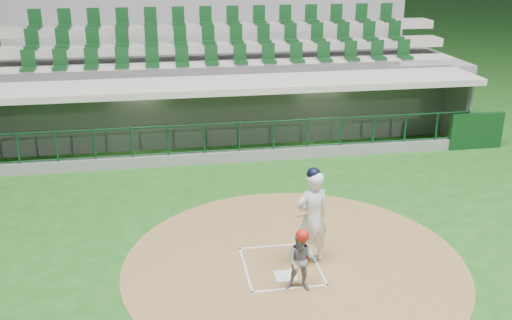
{
  "coord_description": "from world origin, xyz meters",
  "views": [
    {
      "loc": [
        -2.23,
        -10.39,
        6.26
      ],
      "look_at": [
        -0.05,
        2.6,
        1.3
      ],
      "focal_mm": 40.0,
      "sensor_mm": 36.0,
      "label": 1
    }
  ],
  "objects": [
    {
      "name": "catcher",
      "position": [
        0.2,
        -1.2,
        0.65
      ],
      "size": [
        0.71,
        0.62,
        1.3
      ],
      "color": "gray",
      "rests_on": "dirt_circle"
    },
    {
      "name": "ground",
      "position": [
        0.0,
        0.0,
        0.0
      ],
      "size": [
        120.0,
        120.0,
        0.0
      ],
      "primitive_type": "plane",
      "color": "#1A4F16",
      "rests_on": "ground"
    },
    {
      "name": "batter",
      "position": [
        0.64,
        -0.22,
        1.06
      ],
      "size": [
        0.97,
        0.98,
        2.13
      ],
      "color": "white",
      "rests_on": "dirt_circle"
    },
    {
      "name": "dugout_structure",
      "position": [
        0.09,
        7.84,
        0.95
      ],
      "size": [
        16.4,
        3.7,
        3.0
      ],
      "color": "slate",
      "rests_on": "ground"
    },
    {
      "name": "seating_deck",
      "position": [
        0.0,
        10.91,
        1.42
      ],
      "size": [
        17.0,
        6.72,
        5.15
      ],
      "color": "slate",
      "rests_on": "ground"
    },
    {
      "name": "home_plate",
      "position": [
        0.0,
        -0.7,
        0.02
      ],
      "size": [
        0.43,
        0.43,
        0.02
      ],
      "primitive_type": "cube",
      "color": "silver",
      "rests_on": "dirt_circle"
    },
    {
      "name": "batter_box_chalk",
      "position": [
        0.0,
        -0.3,
        0.02
      ],
      "size": [
        1.55,
        1.8,
        0.01
      ],
      "color": "silver",
      "rests_on": "ground"
    },
    {
      "name": "dirt_circle",
      "position": [
        0.3,
        -0.2,
        0.01
      ],
      "size": [
        7.2,
        7.2,
        0.01
      ],
      "primitive_type": "cylinder",
      "color": "brown",
      "rests_on": "ground"
    }
  ]
}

